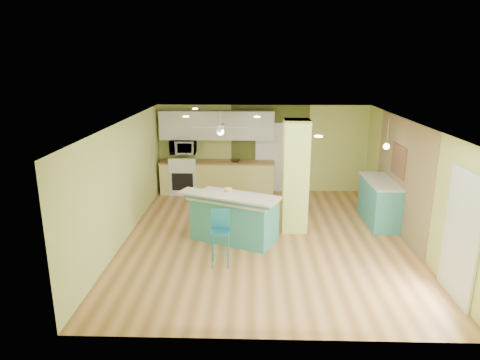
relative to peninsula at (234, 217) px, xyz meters
The scene contains 23 objects.
floor 0.85m from the peninsula, ahead, with size 6.00×7.00×0.01m, color olive.
ceiling 2.11m from the peninsula, ahead, with size 6.00×7.00×0.01m, color white.
wall_back 3.74m from the peninsula, 79.41° to the left, with size 6.00×0.01×2.50m, color #C4D170.
wall_front 3.55m from the peninsula, 78.81° to the right, with size 6.00×0.01×2.50m, color #C4D170.
wall_left 2.45m from the peninsula, behind, with size 0.01×7.00×2.50m, color #C4D170.
wall_right 3.75m from the peninsula, ahead, with size 0.01×7.00×2.50m, color #C4D170.
wood_panel 3.80m from the peninsula, 10.82° to the left, with size 0.02×3.40×2.50m, color olive.
olive_accent 3.77m from the peninsula, 76.31° to the left, with size 2.20×0.02×2.50m, color #485120.
interior_door 3.70m from the peninsula, 76.21° to the left, with size 0.82×0.05×2.00m, color white.
french_door 4.29m from the peninsula, 31.13° to the right, with size 0.04×1.08×2.10m, color white.
column 1.63m from the peninsula, 24.37° to the left, with size 0.55×0.55×2.50m, color #C6DE67.
kitchen_run 3.36m from the peninsula, 100.75° to the left, with size 3.25×0.63×0.94m.
stove 3.65m from the peninsula, 115.60° to the left, with size 0.76×0.66×1.08m.
upper_cabinets 3.76m from the peninsula, 100.38° to the left, with size 3.20×0.34×0.80m, color silver.
microwave 3.75m from the peninsula, 115.53° to the left, with size 0.70×0.48×0.39m, color white.
ceiling_fan 2.66m from the peninsula, 101.48° to the left, with size 1.41×1.41×0.61m.
pendant_lamp 3.70m from the peninsula, 14.34° to the left, with size 0.14×0.14×0.69m.
wall_decor 3.89m from the peninsula, 13.89° to the left, with size 0.03×0.90×0.70m, color brown.
peninsula is the anchor object (origin of this frame).
bar_stool 1.17m from the peninsula, 100.40° to the right, with size 0.36×0.36×1.06m.
side_counter 3.55m from the peninsula, 17.99° to the left, with size 0.68×1.61×1.03m.
fruit_bowl 3.28m from the peninsula, 91.82° to the left, with size 0.27×0.27×0.07m, color #392717.
canister 0.55m from the peninsula, 159.05° to the left, with size 0.16×0.16×0.18m, color yellow.
Camera 1 is at (-0.30, -8.58, 3.71)m, focal length 32.00 mm.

